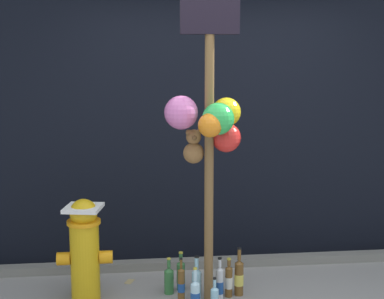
# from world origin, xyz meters

# --- Properties ---
(building_wall) EXTENTS (10.00, 0.20, 3.39)m
(building_wall) POSITION_xyz_m (0.00, 1.67, 1.70)
(building_wall) COLOR black
(building_wall) RESTS_ON ground_plane
(curb_strip) EXTENTS (8.00, 0.12, 0.08)m
(curb_strip) POSITION_xyz_m (0.00, 1.29, 0.04)
(curb_strip) COLOR slate
(curb_strip) RESTS_ON ground_plane
(memorial_post) EXTENTS (0.60, 0.47, 2.48)m
(memorial_post) POSITION_xyz_m (-0.22, 0.51, 1.54)
(memorial_post) COLOR brown
(memorial_post) RESTS_ON ground_plane
(fire_hydrant) EXTENTS (0.45, 0.33, 0.84)m
(fire_hydrant) POSITION_xyz_m (-1.20, 0.71, 0.44)
(fire_hydrant) COLOR gold
(fire_hydrant) RESTS_ON ground_plane
(bottle_0) EXTENTS (0.07, 0.07, 0.38)m
(bottle_0) POSITION_xyz_m (-0.35, 0.33, 0.15)
(bottle_0) COLOR #B2DBEA
(bottle_0) RESTS_ON ground_plane
(bottle_2) EXTENTS (0.06, 0.06, 0.39)m
(bottle_2) POSITION_xyz_m (-0.19, 0.68, 0.16)
(bottle_2) COLOR silver
(bottle_2) RESTS_ON ground_plane
(bottle_3) EXTENTS (0.08, 0.08, 0.41)m
(bottle_3) POSITION_xyz_m (0.06, 0.64, 0.16)
(bottle_3) COLOR brown
(bottle_3) RESTS_ON ground_plane
(bottle_4) EXTENTS (0.07, 0.07, 0.34)m
(bottle_4) POSITION_xyz_m (-0.41, 0.80, 0.14)
(bottle_4) COLOR #337038
(bottle_4) RESTS_ON ground_plane
(bottle_5) EXTENTS (0.08, 0.08, 0.31)m
(bottle_5) POSITION_xyz_m (-0.52, 0.73, 0.12)
(bottle_5) COLOR #337038
(bottle_5) RESTS_ON ground_plane
(bottle_6) EXTENTS (0.08, 0.08, 0.38)m
(bottle_6) POSITION_xyz_m (-0.31, 0.56, 0.15)
(bottle_6) COLOR #93CCE0
(bottle_6) RESTS_ON ground_plane
(bottle_7) EXTENTS (0.07, 0.07, 0.36)m
(bottle_7) POSITION_xyz_m (-0.12, 0.57, 0.14)
(bottle_7) COLOR silver
(bottle_7) RESTS_ON ground_plane
(bottle_8) EXTENTS (0.06, 0.06, 0.33)m
(bottle_8) POSITION_xyz_m (-0.03, 0.62, 0.14)
(bottle_8) COLOR brown
(bottle_8) RESTS_ON ground_plane
(bottle_9) EXTENTS (0.06, 0.06, 0.37)m
(bottle_9) POSITION_xyz_m (-0.43, 0.56, 0.15)
(bottle_9) COLOR brown
(bottle_9) RESTS_ON ground_plane
(litter_1) EXTENTS (0.10, 0.12, 0.01)m
(litter_1) POSITION_xyz_m (-0.85, 1.02, 0.00)
(litter_1) COLOR tan
(litter_1) RESTS_ON ground_plane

